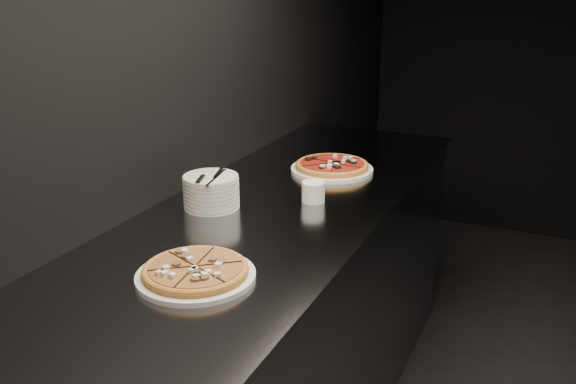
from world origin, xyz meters
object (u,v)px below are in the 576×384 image
at_px(counter, 269,331).
at_px(pizza_mushroom, 196,272).
at_px(pizza_tomato, 332,167).
at_px(cutlery, 210,177).
at_px(plate_stack, 211,191).
at_px(ramekin, 313,191).

relative_size(counter, pizza_mushroom, 6.78).
distance_m(pizza_tomato, cutlery, 0.60).
bearing_deg(cutlery, plate_stack, 100.38).
bearing_deg(counter, cutlery, -161.53).
bearing_deg(cutlery, counter, 1.23).
bearing_deg(ramekin, counter, -125.42).
height_order(pizza_tomato, cutlery, cutlery).
relative_size(plate_stack, ramekin, 2.32).
height_order(counter, plate_stack, plate_stack).
distance_m(counter, cutlery, 0.60).
height_order(pizza_mushroom, ramekin, ramekin).
distance_m(cutlery, ramekin, 0.36).
bearing_deg(pizza_tomato, pizza_mushroom, -89.57).
relative_size(plate_stack, cutlery, 0.93).
xyz_separation_m(pizza_mushroom, plate_stack, (-0.23, 0.47, 0.04)).
relative_size(counter, ramekin, 30.86).
height_order(counter, pizza_tomato, pizza_tomato).
xyz_separation_m(counter, plate_stack, (-0.19, -0.05, 0.51)).
xyz_separation_m(pizza_tomato, plate_stack, (-0.23, -0.54, 0.03)).
xyz_separation_m(counter, pizza_tomato, (0.04, 0.49, 0.48)).
height_order(plate_stack, ramekin, plate_stack).
xyz_separation_m(pizza_mushroom, ramekin, (0.06, 0.66, 0.02)).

